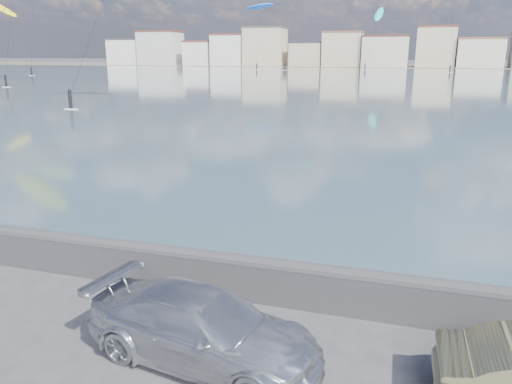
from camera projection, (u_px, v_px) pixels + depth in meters
The scene contains 9 objects.
ground at pixel (143, 355), 9.37m from camera, with size 700.00×700.00×0.00m, color #333335.
bay_water at pixel (388, 82), 93.51m from camera, with size 500.00×177.00×0.00m, color #415866.
far_shore_strip at pixel (402, 66), 193.27m from camera, with size 500.00×60.00×0.00m, color #4C473D.
seawall at pixel (199, 269), 11.70m from camera, with size 400.00×0.36×1.08m.
far_buildings at pixel (407, 50), 178.39m from camera, with size 240.79×13.26×14.60m.
car_silver at pixel (203, 328), 9.07m from camera, with size 1.84×4.53×1.31m, color silver.
kitesurfer_8 at pixel (1, 9), 103.16m from camera, with size 8.12×9.36×16.39m.
kitesurfer_9 at pixel (260, 7), 152.27m from camera, with size 8.88×8.65×20.22m.
kitesurfer_15 at pixel (379, 15), 153.05m from camera, with size 5.12×10.58×19.23m.
Camera 1 is at (4.45, -7.19, 5.51)m, focal length 35.00 mm.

